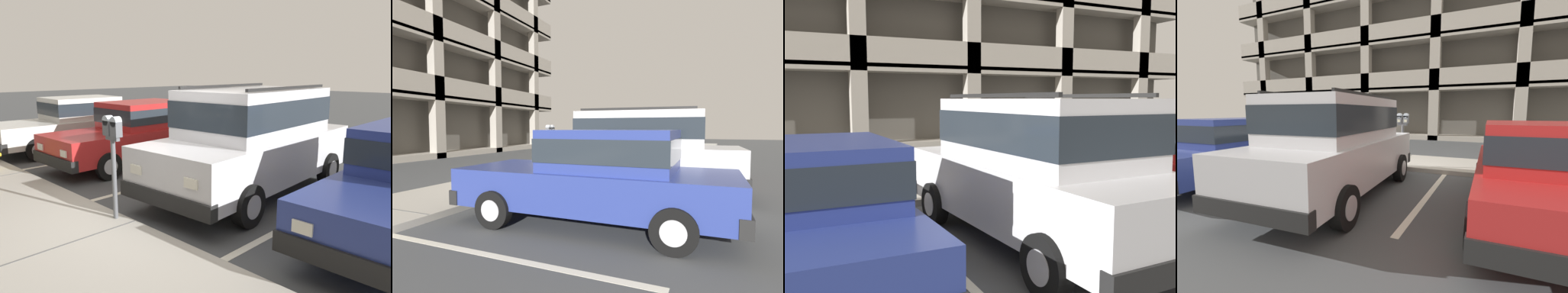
# 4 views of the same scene
# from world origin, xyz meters

# --- Properties ---
(ground_plane) EXTENTS (80.00, 80.00, 0.10)m
(ground_plane) POSITION_xyz_m (0.00, 0.00, -0.05)
(ground_plane) COLOR #444749
(sidewalk) EXTENTS (40.00, 2.20, 0.12)m
(sidewalk) POSITION_xyz_m (0.00, 1.30, 0.06)
(sidewalk) COLOR #ADA89E
(sidewalk) RESTS_ON ground_plane
(parking_stall_lines) EXTENTS (12.60, 4.80, 0.01)m
(parking_stall_lines) POSITION_xyz_m (1.56, -1.40, 0.00)
(parking_stall_lines) COLOR silver
(parking_stall_lines) RESTS_ON ground_plane
(silver_suv) EXTENTS (2.20, 4.87, 2.03)m
(silver_suv) POSITION_xyz_m (-0.16, -2.44, 1.09)
(silver_suv) COLOR silver
(silver_suv) RESTS_ON ground_plane
(red_sedan) EXTENTS (1.90, 4.51, 1.54)m
(red_sedan) POSITION_xyz_m (-2.99, -2.47, 0.82)
(red_sedan) COLOR navy
(red_sedan) RESTS_ON ground_plane
(parking_meter_near) EXTENTS (0.35, 0.12, 1.55)m
(parking_meter_near) POSITION_xyz_m (0.30, 0.35, 1.27)
(parking_meter_near) COLOR #595B60
(parking_meter_near) RESTS_ON sidewalk
(parking_garage) EXTENTS (32.00, 10.00, 13.25)m
(parking_garage) POSITION_xyz_m (-0.61, 14.35, 6.03)
(parking_garage) COLOR #5C5851
(parking_garage) RESTS_ON ground_plane
(fire_hydrant) EXTENTS (0.30, 0.30, 0.70)m
(fire_hydrant) POSITION_xyz_m (4.77, 0.65, 0.46)
(fire_hydrant) COLOR gold
(fire_hydrant) RESTS_ON sidewalk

